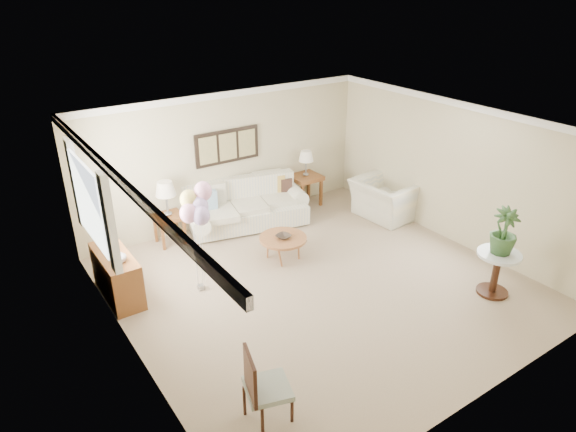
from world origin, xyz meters
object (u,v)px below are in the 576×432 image
(coffee_table, at_px, (283,239))
(armchair, at_px, (385,199))
(balloon_cluster, at_px, (196,206))
(sofa, at_px, (246,208))
(accent_chair, at_px, (262,386))

(coffee_table, relative_size, armchair, 0.69)
(coffee_table, xyz_separation_m, balloon_cluster, (-1.60, -0.09, 1.07))
(sofa, bearing_deg, balloon_cluster, -137.16)
(sofa, relative_size, balloon_cluster, 1.51)
(armchair, bearing_deg, sofa, 59.56)
(sofa, bearing_deg, coffee_table, -95.73)
(sofa, bearing_deg, accent_chair, -118.13)
(coffee_table, bearing_deg, balloon_cluster, -176.67)
(armchair, height_order, accent_chair, accent_chair)
(sofa, relative_size, armchair, 2.24)
(sofa, height_order, accent_chair, accent_chair)
(coffee_table, relative_size, balloon_cluster, 0.46)
(coffee_table, xyz_separation_m, armchair, (2.68, 0.27, 0.01))
(accent_chair, xyz_separation_m, balloon_cluster, (0.61, 2.80, 0.94))
(coffee_table, bearing_deg, armchair, 5.69)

